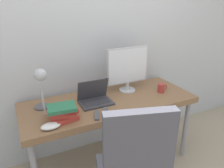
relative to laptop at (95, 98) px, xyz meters
The scene contains 10 objects.
wall_back 0.66m from the laptop, 68.85° to the left, with size 8.00×0.05×2.60m.
desk 0.19m from the laptop, ahead, with size 1.69×0.66×0.74m.
laptop is the anchor object (origin of this frame).
monitor 0.49m from the laptop, 16.43° to the left, with size 0.46×0.18×0.47m.
desk_lamp 0.53m from the laptop, behind, with size 0.14×0.28×0.42m.
book_stack 0.39m from the laptop, 153.43° to the right, with size 0.26×0.20×0.13m.
tv_remote 0.23m from the laptop, 89.05° to the right, with size 0.11×0.15×0.02m.
media_remote 0.27m from the laptop, 108.34° to the right, with size 0.09×0.15×0.02m.
mug 0.73m from the laptop, ahead, with size 0.11×0.07×0.09m.
game_controller 0.54m from the laptop, 150.87° to the right, with size 0.15×0.09×0.04m.
Camera 1 is at (-0.82, -1.42, 1.68)m, focal length 35.00 mm.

